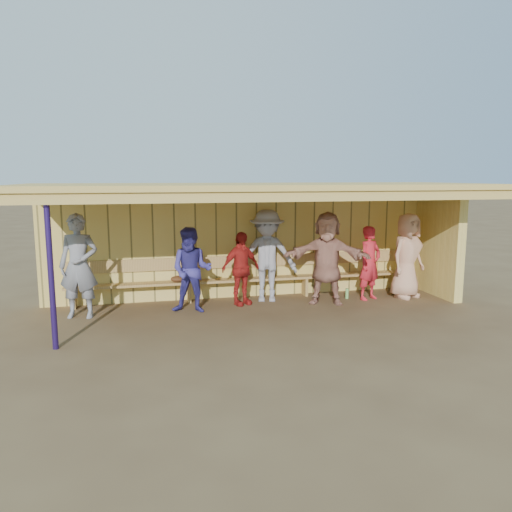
{
  "coord_description": "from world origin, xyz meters",
  "views": [
    {
      "loc": [
        -2.28,
        -9.31,
        2.64
      ],
      "look_at": [
        0.0,
        0.35,
        1.05
      ],
      "focal_mm": 35.0,
      "sensor_mm": 36.0,
      "label": 1
    }
  ],
  "objects_px": {
    "player_e": "(267,256)",
    "player_h": "(407,256)",
    "bench": "(248,274)",
    "player_d": "(241,269)",
    "player_a": "(79,266)",
    "player_g": "(370,263)",
    "player_f": "(327,258)",
    "player_c": "(192,270)"
  },
  "relations": [
    {
      "from": "bench",
      "to": "player_e",
      "type": "bearing_deg",
      "value": -44.85
    },
    {
      "from": "player_e",
      "to": "bench",
      "type": "height_order",
      "value": "player_e"
    },
    {
      "from": "player_c",
      "to": "player_d",
      "type": "distance_m",
      "value": 1.1
    },
    {
      "from": "player_h",
      "to": "player_e",
      "type": "bearing_deg",
      "value": 148.57
    },
    {
      "from": "player_h",
      "to": "bench",
      "type": "bearing_deg",
      "value": 143.75
    },
    {
      "from": "player_g",
      "to": "player_f",
      "type": "bearing_deg",
      "value": 162.97
    },
    {
      "from": "bench",
      "to": "player_d",
      "type": "bearing_deg",
      "value": -117.02
    },
    {
      "from": "player_d",
      "to": "player_g",
      "type": "xyz_separation_m",
      "value": [
        2.79,
        -0.19,
        0.03
      ]
    },
    {
      "from": "player_h",
      "to": "player_a",
      "type": "bearing_deg",
      "value": 156.15
    },
    {
      "from": "player_a",
      "to": "bench",
      "type": "bearing_deg",
      "value": 23.93
    },
    {
      "from": "player_f",
      "to": "player_h",
      "type": "relative_size",
      "value": 1.04
    },
    {
      "from": "player_e",
      "to": "player_h",
      "type": "distance_m",
      "value": 3.08
    },
    {
      "from": "player_e",
      "to": "player_g",
      "type": "distance_m",
      "value": 2.23
    },
    {
      "from": "player_f",
      "to": "player_d",
      "type": "bearing_deg",
      "value": -167.08
    },
    {
      "from": "bench",
      "to": "player_h",
      "type": "bearing_deg",
      "value": -12.19
    },
    {
      "from": "player_a",
      "to": "player_d",
      "type": "xyz_separation_m",
      "value": [
        3.13,
        0.24,
        -0.23
      ]
    },
    {
      "from": "player_c",
      "to": "player_g",
      "type": "distance_m",
      "value": 3.84
    },
    {
      "from": "player_d",
      "to": "player_f",
      "type": "height_order",
      "value": "player_f"
    },
    {
      "from": "player_a",
      "to": "player_f",
      "type": "distance_m",
      "value": 4.89
    },
    {
      "from": "player_h",
      "to": "bench",
      "type": "xyz_separation_m",
      "value": [
        -3.4,
        0.73,
        -0.4
      ]
    },
    {
      "from": "player_c",
      "to": "player_f",
      "type": "bearing_deg",
      "value": 19.06
    },
    {
      "from": "player_g",
      "to": "player_e",
      "type": "bearing_deg",
      "value": 146.72
    },
    {
      "from": "player_a",
      "to": "player_g",
      "type": "xyz_separation_m",
      "value": [
        5.93,
        0.04,
        -0.19
      ]
    },
    {
      "from": "player_h",
      "to": "player_d",
      "type": "bearing_deg",
      "value": 152.64
    },
    {
      "from": "player_a",
      "to": "player_h",
      "type": "xyz_separation_m",
      "value": [
        6.8,
        0.03,
        -0.06
      ]
    },
    {
      "from": "player_d",
      "to": "player_e",
      "type": "height_order",
      "value": "player_e"
    },
    {
      "from": "player_g",
      "to": "bench",
      "type": "relative_size",
      "value": 0.21
    },
    {
      "from": "player_a",
      "to": "player_h",
      "type": "bearing_deg",
      "value": 11.54
    },
    {
      "from": "player_f",
      "to": "bench",
      "type": "height_order",
      "value": "player_f"
    },
    {
      "from": "player_f",
      "to": "bench",
      "type": "bearing_deg",
      "value": 173.77
    },
    {
      "from": "player_a",
      "to": "player_f",
      "type": "relative_size",
      "value": 1.02
    },
    {
      "from": "player_g",
      "to": "bench",
      "type": "xyz_separation_m",
      "value": [
        -2.53,
        0.72,
        -0.27
      ]
    },
    {
      "from": "player_f",
      "to": "player_a",
      "type": "bearing_deg",
      "value": -157.95
    },
    {
      "from": "player_d",
      "to": "bench",
      "type": "bearing_deg",
      "value": 40.33
    },
    {
      "from": "player_c",
      "to": "player_e",
      "type": "xyz_separation_m",
      "value": [
        1.65,
        0.53,
        0.14
      ]
    },
    {
      "from": "player_c",
      "to": "bench",
      "type": "xyz_separation_m",
      "value": [
        1.31,
        0.87,
        -0.31
      ]
    },
    {
      "from": "player_e",
      "to": "player_h",
      "type": "relative_size",
      "value": 1.05
    },
    {
      "from": "player_d",
      "to": "player_e",
      "type": "relative_size",
      "value": 0.78
    },
    {
      "from": "player_c",
      "to": "bench",
      "type": "height_order",
      "value": "player_c"
    },
    {
      "from": "player_c",
      "to": "player_e",
      "type": "distance_m",
      "value": 1.74
    },
    {
      "from": "player_a",
      "to": "player_e",
      "type": "relative_size",
      "value": 1.01
    },
    {
      "from": "player_a",
      "to": "bench",
      "type": "xyz_separation_m",
      "value": [
        3.4,
        0.76,
        -0.46
      ]
    }
  ]
}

